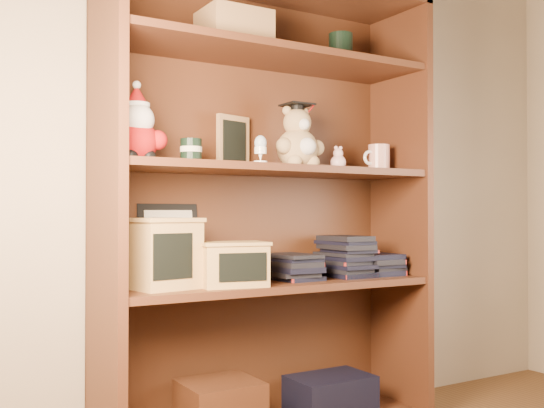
{
  "coord_description": "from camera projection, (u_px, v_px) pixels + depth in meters",
  "views": [
    {
      "loc": [
        -1.25,
        -0.6,
        0.79
      ],
      "look_at": [
        -0.12,
        1.3,
        0.82
      ],
      "focal_mm": 42.0,
      "sensor_mm": 36.0,
      "label": 1
    }
  ],
  "objects": [
    {
      "name": "pencils_box",
      "position": [
        232.0,
        264.0,
        2.06
      ],
      "size": [
        0.24,
        0.19,
        0.14
      ],
      "color": "tan",
      "rests_on": "shelf_lower"
    },
    {
      "name": "teachers_tin",
      "position": [
        191.0,
        151.0,
        2.06
      ],
      "size": [
        0.07,
        0.07,
        0.08
      ],
      "color": "black",
      "rests_on": "shelf_upper"
    },
    {
      "name": "certificate_frame",
      "position": [
        169.0,
        243.0,
        2.17
      ],
      "size": [
        0.22,
        0.06,
        0.27
      ],
      "color": "black",
      "rests_on": "shelf_lower"
    },
    {
      "name": "grad_teddy_bear",
      "position": [
        298.0,
        143.0,
        2.27
      ],
      "size": [
        0.2,
        0.17,
        0.24
      ],
      "color": "tan",
      "rests_on": "shelf_upper"
    },
    {
      "name": "bookcase",
      "position": [
        264.0,
        216.0,
        2.26
      ],
      "size": [
        1.2,
        0.35,
        1.6
      ],
      "color": "#4D2716",
      "rests_on": "ground"
    },
    {
      "name": "pink_figurine",
      "position": [
        338.0,
        160.0,
        2.37
      ],
      "size": [
        0.06,
        0.06,
        0.09
      ],
      "color": "beige",
      "rests_on": "shelf_upper"
    },
    {
      "name": "egg_cup",
      "position": [
        260.0,
        149.0,
        2.11
      ],
      "size": [
        0.05,
        0.05,
        0.1
      ],
      "color": "white",
      "rests_on": "shelf_upper"
    },
    {
      "name": "santa_plush",
      "position": [
        137.0,
        130.0,
        1.97
      ],
      "size": [
        0.18,
        0.13,
        0.26
      ],
      "color": "#A50F0F",
      "rests_on": "shelf_upper"
    },
    {
      "name": "book_stack_right",
      "position": [
        376.0,
        264.0,
        2.45
      ],
      "size": [
        0.14,
        0.2,
        0.08
      ],
      "color": "black",
      "rests_on": "shelf_lower"
    },
    {
      "name": "chalkboard_plaque",
      "position": [
        233.0,
        143.0,
        2.27
      ],
      "size": [
        0.14,
        0.1,
        0.19
      ],
      "color": "#9E7547",
      "rests_on": "shelf_upper"
    },
    {
      "name": "treats_box",
      "position": [
        161.0,
        253.0,
        2.01
      ],
      "size": [
        0.24,
        0.24,
        0.22
      ],
      "color": "tan",
      "rests_on": "shelf_lower"
    },
    {
      "name": "shelf_upper",
      "position": [
        272.0,
        170.0,
        2.22
      ],
      "size": [
        1.14,
        0.33,
        0.02
      ],
      "color": "#4D2716",
      "rests_on": "ground"
    },
    {
      "name": "book_stack_left",
      "position": [
        294.0,
        266.0,
        2.26
      ],
      "size": [
        0.14,
        0.2,
        0.1
      ],
      "color": "black",
      "rests_on": "shelf_lower"
    },
    {
      "name": "shelf_lower",
      "position": [
        272.0,
        285.0,
        2.21
      ],
      "size": [
        1.14,
        0.33,
        0.02
      ],
      "color": "#4D2716",
      "rests_on": "ground"
    },
    {
      "name": "book_stack_mid",
      "position": [
        346.0,
        255.0,
        2.38
      ],
      "size": [
        0.14,
        0.2,
        0.16
      ],
      "color": "black",
      "rests_on": "shelf_lower"
    },
    {
      "name": "teacher_mug",
      "position": [
        378.0,
        158.0,
        2.47
      ],
      "size": [
        0.12,
        0.08,
        0.1
      ],
      "color": "silver",
      "rests_on": "shelf_upper"
    }
  ]
}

